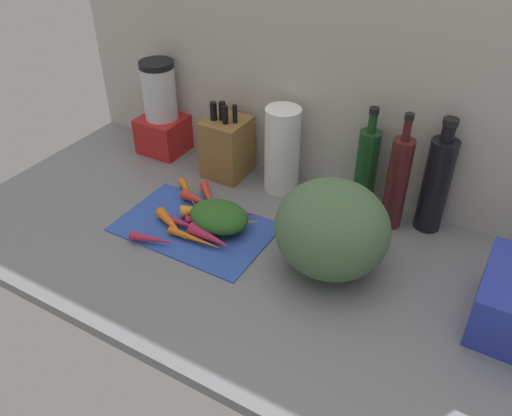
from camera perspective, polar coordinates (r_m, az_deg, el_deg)
ground_plane at (r=134.80cm, az=0.47°, el=-5.37°), size 170.00×80.00×3.00cm
wall_back at (r=147.96cm, az=8.11°, el=12.65°), size 170.00×3.00×60.00cm
cutting_board at (r=142.55cm, az=-6.68°, el=-2.03°), size 41.20×26.37×0.80cm
carrot_0 at (r=153.40cm, az=-7.43°, el=1.64°), size 12.62×10.61×2.22cm
carrot_1 at (r=141.05cm, az=-7.71°, el=-1.80°), size 10.84×2.93×2.32cm
carrot_2 at (r=134.88cm, az=-4.97°, el=-3.24°), size 13.62×5.14×3.58cm
carrot_3 at (r=135.95cm, az=-6.64°, el=-3.41°), size 16.50×2.50×2.09cm
carrot_4 at (r=144.27cm, az=-2.30°, el=-0.47°), size 14.44×6.58×2.41cm
carrot_5 at (r=139.69cm, az=-2.67°, el=-1.80°), size 13.48×12.65×2.64cm
carrot_6 at (r=149.70cm, az=-5.14°, el=0.98°), size 13.15×13.06×2.75cm
carrot_7 at (r=149.06cm, az=-6.28°, el=0.84°), size 11.88×4.29×3.20cm
carrot_8 at (r=141.73cm, az=-5.34°, el=-1.34°), size 11.56×7.71×2.51cm
carrot_9 at (r=140.72cm, az=-9.11°, el=-1.88°), size 14.78×9.06×2.96cm
carrot_10 at (r=144.68cm, az=-6.02°, el=-0.26°), size 11.03×9.43×3.55cm
carrot_11 at (r=137.28cm, az=-11.17°, el=-3.37°), size 12.94×5.76×2.51cm
carrot_greens_pile at (r=139.08cm, az=-4.06°, el=-0.93°), size 16.50×12.69×6.98cm
winter_squash at (r=123.49cm, az=8.30°, el=-2.29°), size 27.46×26.21×23.60cm
knife_block at (r=160.47cm, az=-3.21°, el=6.73°), size 12.26×13.12×23.96cm
blender_appliance at (r=174.76cm, az=-10.27°, el=10.10°), size 14.32×14.32×30.70cm
paper_towel_roll at (r=151.57cm, az=2.88°, el=6.36°), size 10.23×10.23×25.84cm
bottle_0 at (r=146.38cm, az=11.95°, el=4.25°), size 5.95×5.95×30.62cm
bottle_1 at (r=140.29cm, az=15.19°, el=2.72°), size 5.68×5.68×33.06cm
bottle_2 at (r=142.29cm, az=19.12°, el=2.58°), size 7.15×7.15×32.16cm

